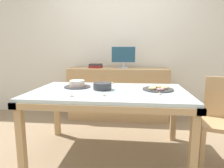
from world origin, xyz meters
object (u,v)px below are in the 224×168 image
tealight_near_front (104,95)px  tealight_right_edge (69,84)px  chair (224,118)px  cake_chocolate_round (77,84)px  tealight_centre (71,96)px  plate_stack (103,86)px  pastry_platter (158,89)px  book_stack (96,66)px  tealight_left_edge (112,83)px  computer_monitor (123,57)px  tealight_near_cakes (159,94)px

tealight_near_front → tealight_right_edge: (-0.55, 0.57, 0.00)m
chair → cake_chocolate_round: 1.68m
chair → tealight_right_edge: (-1.79, 0.37, 0.26)m
tealight_right_edge → tealight_centre: (0.23, -0.64, 0.00)m
cake_chocolate_round → plate_stack: size_ratio=1.52×
cake_chocolate_round → pastry_platter: size_ratio=0.91×
cake_chocolate_round → tealight_centre: size_ratio=7.99×
book_stack → tealight_near_front: book_stack is taller
chair → tealight_left_edge: chair is taller
cake_chocolate_round → computer_monitor: bearing=65.8°
cake_chocolate_round → tealight_near_front: size_ratio=7.99×
plate_stack → tealight_centre: (-0.25, -0.38, -0.03)m
cake_chocolate_round → tealight_centre: cake_chocolate_round is taller
plate_stack → tealight_near_cakes: size_ratio=5.25×
plate_stack → tealight_near_front: plate_stack is taller
tealight_near_front → tealight_right_edge: same height
chair → tealight_right_edge: chair is taller
book_stack → plate_stack: size_ratio=1.08×
tealight_right_edge → tealight_near_front: bearing=-46.5°
tealight_near_cakes → pastry_platter: bearing=86.3°
tealight_near_front → tealight_left_edge: bearing=90.0°
chair → pastry_platter: bearing=166.6°
book_stack → pastry_platter: bearing=-51.3°
pastry_platter → cake_chocolate_round: bearing=176.2°
book_stack → tealight_near_cakes: book_stack is taller
pastry_platter → tealight_centre: (-0.89, -0.43, -0.00)m
computer_monitor → pastry_platter: bearing=-68.7°
computer_monitor → tealight_left_edge: size_ratio=10.60×
cake_chocolate_round → tealight_near_cakes: (0.95, -0.32, -0.02)m
cake_chocolate_round → pastry_platter: (0.97, -0.06, -0.02)m
chair → computer_monitor: size_ratio=2.22×
cake_chocolate_round → tealight_centre: bearing=-80.8°
chair → tealight_left_edge: 1.37m
book_stack → tealight_left_edge: book_stack is taller
pastry_platter → tealight_right_edge: bearing=169.4°
pastry_platter → tealight_centre: 0.99m
chair → cake_chocolate_round: bearing=172.2°
computer_monitor → tealight_near_cakes: 1.54m
tealight_left_edge → tealight_centre: 0.85m
plate_stack → tealight_centre: bearing=-123.3°
chair → cake_chocolate_round: chair is taller
tealight_right_edge → cake_chocolate_round: bearing=-43.9°
computer_monitor → tealight_right_edge: computer_monitor is taller
computer_monitor → tealight_centre: size_ratio=10.60×
book_stack → tealight_near_front: bearing=-76.3°
tealight_near_cakes → tealight_right_edge: (-1.10, 0.46, 0.00)m
computer_monitor → tealight_right_edge: 1.22m
chair → book_stack: book_stack is taller
computer_monitor → plate_stack: computer_monitor is taller
book_stack → tealight_centre: size_ratio=5.69×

